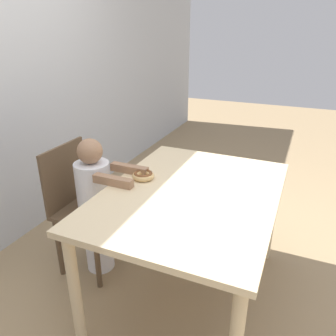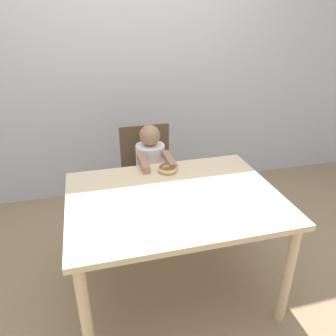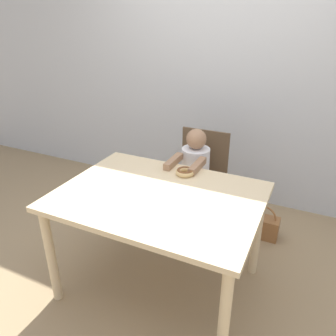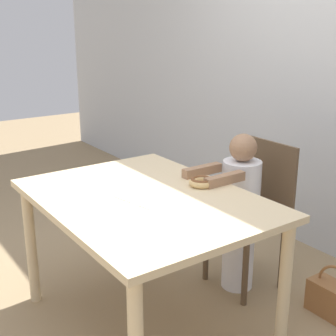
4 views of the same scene
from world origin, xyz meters
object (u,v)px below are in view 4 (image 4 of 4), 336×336
object	(u,v)px
donut	(202,182)
handbag	(335,300)
chair	(253,211)
child_figure	(239,212)

from	to	relation	value
donut	handbag	distance (m)	1.00
chair	child_figure	distance (m)	0.12
chair	handbag	xyz separation A→B (m)	(0.55, 0.11, -0.37)
child_figure	donut	world-z (taller)	child_figure
chair	handbag	size ratio (longest dim) A/B	2.91
donut	chair	bearing A→B (deg)	96.42
chair	child_figure	bearing A→B (deg)	-90.00
chair	child_figure	xyz separation A→B (m)	(-0.00, -0.11, 0.02)
child_figure	donut	xyz separation A→B (m)	(0.05, -0.34, 0.27)
child_figure	donut	bearing A→B (deg)	-81.42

